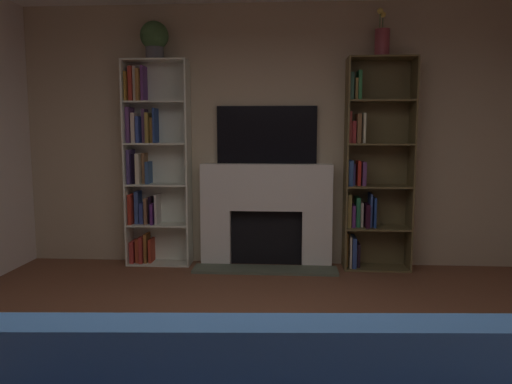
# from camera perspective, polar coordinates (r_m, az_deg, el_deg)

# --- Properties ---
(wall_back_accent) EXTENTS (5.44, 0.06, 2.80)m
(wall_back_accent) POSITION_cam_1_polar(r_m,az_deg,el_deg) (5.36, 1.30, 6.50)
(wall_back_accent) COLOR tan
(wall_back_accent) RESTS_ON ground_plane
(fireplace) EXTENTS (1.51, 0.50, 1.11)m
(fireplace) POSITION_cam_1_polar(r_m,az_deg,el_deg) (5.29, 1.21, -2.41)
(fireplace) COLOR white
(fireplace) RESTS_ON ground_plane
(tv) EXTENTS (1.07, 0.06, 0.62)m
(tv) POSITION_cam_1_polar(r_m,az_deg,el_deg) (5.30, 1.27, 6.68)
(tv) COLOR black
(tv) RESTS_ON fireplace
(bookshelf_left) EXTENTS (0.69, 0.27, 2.21)m
(bookshelf_left) POSITION_cam_1_polar(r_m,az_deg,el_deg) (5.45, -12.19, 3.09)
(bookshelf_left) COLOR silver
(bookshelf_left) RESTS_ON ground_plane
(bookshelf_right) EXTENTS (0.69, 0.32, 2.21)m
(bookshelf_right) POSITION_cam_1_polar(r_m,az_deg,el_deg) (5.29, 13.13, 2.33)
(bookshelf_right) COLOR brown
(bookshelf_right) RESTS_ON ground_plane
(potted_plant) EXTENTS (0.30, 0.30, 0.39)m
(potted_plant) POSITION_cam_1_polar(r_m,az_deg,el_deg) (5.45, -11.78, 17.17)
(potted_plant) COLOR #51535B
(potted_plant) RESTS_ON bookshelf_left
(vase_with_flowers) EXTENTS (0.15, 0.15, 0.48)m
(vase_with_flowers) POSITION_cam_1_polar(r_m,az_deg,el_deg) (5.34, 14.50, 16.67)
(vase_with_flowers) COLOR #903742
(vase_with_flowers) RESTS_ON bookshelf_right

